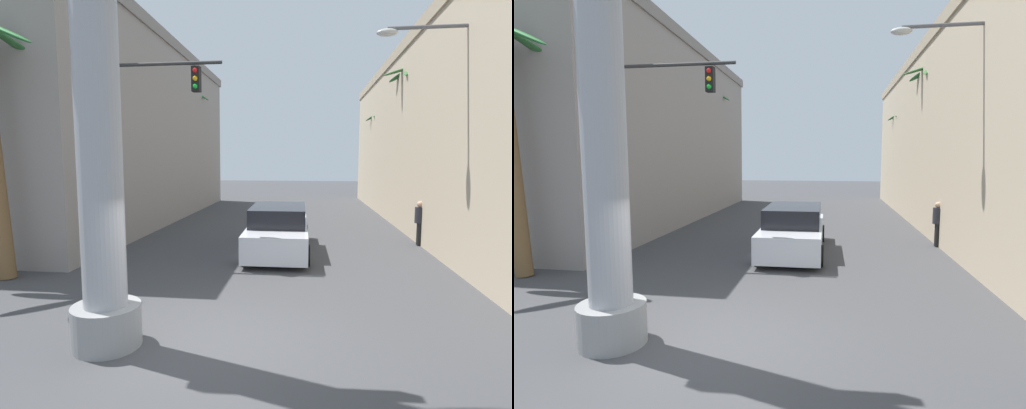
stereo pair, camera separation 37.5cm
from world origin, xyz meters
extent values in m
plane|color=#424244|center=(0.00, 10.00, 0.00)|extent=(84.75, 84.75, 0.00)
cube|color=gray|center=(-9.19, 13.49, 4.22)|extent=(8.42, 19.67, 8.44)
cube|color=slate|center=(-9.19, 13.49, 8.69)|extent=(8.59, 20.06, 0.50)
cube|color=#C6B293|center=(9.19, 13.28, 3.89)|extent=(7.15, 26.64, 7.77)
cube|color=tan|center=(9.19, 13.28, 8.02)|extent=(7.30, 27.18, 0.50)
cylinder|color=#9E9EA3|center=(-1.77, -0.29, 4.96)|extent=(0.71, 0.71, 9.91)
cylinder|color=gray|center=(-1.77, -0.29, 0.35)|extent=(1.13, 1.13, 0.70)
cylinder|color=#59595E|center=(5.91, 5.09, 3.36)|extent=(0.16, 0.16, 6.72)
cylinder|color=#59595E|center=(4.75, 5.09, 6.57)|extent=(2.32, 0.10, 0.10)
ellipsoid|color=beige|center=(3.58, 5.09, 6.47)|extent=(0.56, 0.28, 0.20)
cylinder|color=#333333|center=(-5.91, 5.07, 2.97)|extent=(0.14, 0.14, 5.93)
cylinder|color=#333333|center=(-3.41, 5.07, 5.83)|extent=(5.00, 0.10, 0.10)
cube|color=black|center=(-1.66, 5.07, 5.38)|extent=(0.24, 0.24, 0.70)
sphere|color=red|center=(-1.66, 4.94, 5.60)|extent=(0.14, 0.14, 0.14)
sphere|color=yellow|center=(-1.66, 4.94, 5.38)|extent=(0.14, 0.14, 0.14)
sphere|color=green|center=(-1.66, 4.94, 5.16)|extent=(0.14, 0.14, 0.14)
cylinder|color=black|center=(-0.36, 8.72, 0.32)|extent=(0.23, 0.64, 0.64)
cylinder|color=black|center=(1.46, 8.75, 0.32)|extent=(0.23, 0.64, 0.64)
cylinder|color=black|center=(-0.30, 5.13, 0.32)|extent=(0.23, 0.64, 0.64)
cylinder|color=black|center=(1.52, 5.16, 0.32)|extent=(0.23, 0.64, 0.64)
cube|color=silver|center=(0.58, 6.94, 0.56)|extent=(2.00, 5.15, 0.80)
cube|color=black|center=(0.58, 6.94, 1.26)|extent=(1.81, 2.85, 0.60)
cylinder|color=brown|center=(6.23, 12.57, 3.55)|extent=(0.57, 0.48, 7.12)
ellipsoid|color=#24602D|center=(6.88, 12.56, 6.90)|extent=(1.35, 0.54, 0.77)
ellipsoid|color=#2A772D|center=(6.51, 13.09, 7.00)|extent=(0.98, 1.41, 0.47)
ellipsoid|color=#29602D|center=(5.72, 13.01, 6.95)|extent=(1.16, 1.29, 0.61)
ellipsoid|color=#305F2D|center=(5.47, 12.41, 6.98)|extent=(1.42, 0.46, 0.52)
ellipsoid|color=#2F672D|center=(5.82, 11.85, 6.90)|extent=(0.97, 1.32, 0.76)
ellipsoid|color=#31752D|center=(6.64, 11.93, 6.98)|extent=(1.19, 1.29, 0.52)
cylinder|color=brown|center=(6.34, 20.48, 3.07)|extent=(0.81, 0.59, 6.16)
ellipsoid|color=#25702D|center=(7.08, 20.17, 6.00)|extent=(1.35, 0.59, 0.55)
ellipsoid|color=#236E2D|center=(6.71, 20.89, 5.98)|extent=(0.90, 1.31, 0.62)
ellipsoid|color=#265E2D|center=(5.82, 20.61, 5.93)|extent=(1.27, 0.90, 0.74)
ellipsoid|color=#2B682D|center=(5.95, 19.81, 5.97)|extent=(1.15, 1.17, 0.63)
ellipsoid|color=#31742D|center=(6.55, 19.64, 5.95)|extent=(0.61, 1.31, 0.69)
cylinder|color=brown|center=(-6.03, 18.73, 3.68)|extent=(0.67, 0.34, 7.37)
ellipsoid|color=#246B2D|center=(-5.25, 18.46, 7.13)|extent=(1.42, 0.52, 0.85)
ellipsoid|color=#21712D|center=(-5.57, 19.17, 7.15)|extent=(1.11, 1.37, 0.79)
ellipsoid|color=#326D2D|center=(-6.44, 19.18, 7.19)|extent=(1.12, 1.41, 0.67)
ellipsoid|color=#21732D|center=(-6.77, 18.60, 7.19)|extent=(1.48, 0.45, 0.68)
ellipsoid|color=#26792D|center=(-6.49, 17.96, 7.21)|extent=(1.21, 1.37, 0.62)
ellipsoid|color=#2B5C2D|center=(-5.54, 17.94, 7.25)|extent=(1.21, 1.41, 0.49)
ellipsoid|color=#216D2D|center=(-5.67, 2.68, 6.14)|extent=(1.64, 0.57, 0.76)
ellipsoid|color=#2A612D|center=(-6.11, 3.54, 6.11)|extent=(1.05, 1.55, 0.85)
cylinder|color=black|center=(5.57, 8.47, 0.41)|extent=(0.14, 0.14, 0.82)
cylinder|color=black|center=(5.59, 8.66, 0.41)|extent=(0.14, 0.14, 0.82)
cylinder|color=#26262D|center=(5.58, 8.57, 1.11)|extent=(0.38, 0.38, 0.57)
sphere|color=tan|center=(5.58, 8.57, 1.51)|extent=(0.22, 0.22, 0.22)
camera|label=1|loc=(1.51, -6.32, 3.11)|focal=28.00mm
camera|label=2|loc=(1.88, -6.26, 3.11)|focal=28.00mm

